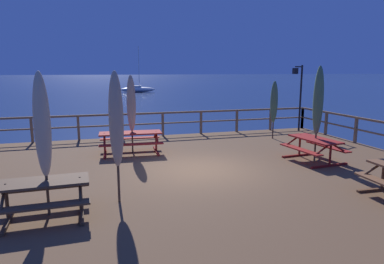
{
  "coord_description": "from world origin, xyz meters",
  "views": [
    {
      "loc": [
        -3.01,
        -9.46,
        3.69
      ],
      "look_at": [
        0.0,
        0.86,
        1.74
      ],
      "focal_mm": 31.89,
      "sensor_mm": 36.0,
      "label": 1
    }
  ],
  "objects_px": {
    "patio_umbrella_tall_mid_left": "(116,120)",
    "sailboat_distant": "(138,89)",
    "picnic_table_mid_centre": "(44,191)",
    "patio_umbrella_tall_back_right": "(131,104)",
    "picnic_table_mid_left": "(314,145)",
    "picnic_table_mid_right": "(131,138)",
    "patio_umbrella_tall_front": "(42,126)",
    "patio_umbrella_short_mid": "(318,101)",
    "lamp_post_hooked": "(299,88)",
    "patio_umbrella_tall_mid_right": "(274,102)"
  },
  "relations": [
    {
      "from": "picnic_table_mid_right",
      "to": "lamp_post_hooked",
      "type": "distance_m",
      "value": 8.79
    },
    {
      "from": "picnic_table_mid_left",
      "to": "picnic_table_mid_right",
      "type": "xyz_separation_m",
      "value": [
        -5.66,
        2.8,
        0.01
      ]
    },
    {
      "from": "picnic_table_mid_left",
      "to": "patio_umbrella_tall_back_right",
      "type": "height_order",
      "value": "patio_umbrella_tall_back_right"
    },
    {
      "from": "picnic_table_mid_centre",
      "to": "lamp_post_hooked",
      "type": "xyz_separation_m",
      "value": [
        10.61,
        7.32,
        1.56
      ]
    },
    {
      "from": "picnic_table_mid_right",
      "to": "picnic_table_mid_centre",
      "type": "distance_m",
      "value": 5.51
    },
    {
      "from": "picnic_table_mid_left",
      "to": "patio_umbrella_tall_front",
      "type": "distance_m",
      "value": 8.28
    },
    {
      "from": "patio_umbrella_tall_mid_left",
      "to": "lamp_post_hooked",
      "type": "xyz_separation_m",
      "value": [
        9.11,
        6.93,
        0.24
      ]
    },
    {
      "from": "patio_umbrella_tall_mid_left",
      "to": "lamp_post_hooked",
      "type": "height_order",
      "value": "lamp_post_hooked"
    },
    {
      "from": "picnic_table_mid_right",
      "to": "patio_umbrella_short_mid",
      "type": "xyz_separation_m",
      "value": [
        5.7,
        -2.8,
        1.41
      ]
    },
    {
      "from": "picnic_table_mid_left",
      "to": "sailboat_distant",
      "type": "height_order",
      "value": "sailboat_distant"
    },
    {
      "from": "picnic_table_mid_centre",
      "to": "patio_umbrella_tall_front",
      "type": "distance_m",
      "value": 1.32
    },
    {
      "from": "patio_umbrella_tall_mid_left",
      "to": "picnic_table_mid_centre",
      "type": "bearing_deg",
      "value": -165.21
    },
    {
      "from": "sailboat_distant",
      "to": "patio_umbrella_tall_front",
      "type": "bearing_deg",
      "value": -99.27
    },
    {
      "from": "picnic_table_mid_centre",
      "to": "patio_umbrella_tall_back_right",
      "type": "bearing_deg",
      "value": 65.24
    },
    {
      "from": "picnic_table_mid_left",
      "to": "patio_umbrella_tall_back_right",
      "type": "xyz_separation_m",
      "value": [
        -5.6,
        2.85,
        1.22
      ]
    },
    {
      "from": "picnic_table_mid_right",
      "to": "patio_umbrella_tall_mid_left",
      "type": "height_order",
      "value": "patio_umbrella_tall_mid_left"
    },
    {
      "from": "patio_umbrella_tall_front",
      "to": "patio_umbrella_tall_mid_left",
      "type": "xyz_separation_m",
      "value": [
        1.45,
        0.33,
        0.0
      ]
    },
    {
      "from": "picnic_table_mid_centre",
      "to": "patio_umbrella_tall_back_right",
      "type": "distance_m",
      "value": 5.72
    },
    {
      "from": "patio_umbrella_tall_mid_left",
      "to": "sailboat_distant",
      "type": "bearing_deg",
      "value": 82.24
    },
    {
      "from": "picnic_table_mid_left",
      "to": "lamp_post_hooked",
      "type": "relative_size",
      "value": 0.6
    },
    {
      "from": "picnic_table_mid_left",
      "to": "patio_umbrella_short_mid",
      "type": "relative_size",
      "value": 0.62
    },
    {
      "from": "patio_umbrella_tall_mid_left",
      "to": "lamp_post_hooked",
      "type": "bearing_deg",
      "value": 37.25
    },
    {
      "from": "picnic_table_mid_left",
      "to": "patio_umbrella_short_mid",
      "type": "height_order",
      "value": "patio_umbrella_short_mid"
    },
    {
      "from": "patio_umbrella_short_mid",
      "to": "patio_umbrella_tall_back_right",
      "type": "distance_m",
      "value": 6.31
    },
    {
      "from": "patio_umbrella_tall_back_right",
      "to": "patio_umbrella_tall_mid_right",
      "type": "relative_size",
      "value": 1.11
    },
    {
      "from": "picnic_table_mid_right",
      "to": "patio_umbrella_tall_mid_left",
      "type": "relative_size",
      "value": 0.77
    },
    {
      "from": "picnic_table_mid_left",
      "to": "patio_umbrella_tall_mid_right",
      "type": "distance_m",
      "value": 3.96
    },
    {
      "from": "patio_umbrella_tall_back_right",
      "to": "sailboat_distant",
      "type": "height_order",
      "value": "sailboat_distant"
    },
    {
      "from": "lamp_post_hooked",
      "to": "picnic_table_mid_right",
      "type": "bearing_deg",
      "value": -164.53
    },
    {
      "from": "patio_umbrella_tall_front",
      "to": "lamp_post_hooked",
      "type": "xyz_separation_m",
      "value": [
        10.56,
        7.25,
        0.24
      ]
    },
    {
      "from": "patio_umbrella_tall_back_right",
      "to": "lamp_post_hooked",
      "type": "height_order",
      "value": "lamp_post_hooked"
    },
    {
      "from": "sailboat_distant",
      "to": "patio_umbrella_short_mid",
      "type": "bearing_deg",
      "value": -90.65
    },
    {
      "from": "picnic_table_mid_centre",
      "to": "patio_umbrella_tall_mid_left",
      "type": "xyz_separation_m",
      "value": [
        1.5,
        0.4,
        1.32
      ]
    },
    {
      "from": "patio_umbrella_tall_mid_left",
      "to": "sailboat_distant",
      "type": "distance_m",
      "value": 52.19
    },
    {
      "from": "picnic_table_mid_left",
      "to": "picnic_table_mid_right",
      "type": "distance_m",
      "value": 6.32
    },
    {
      "from": "patio_umbrella_tall_back_right",
      "to": "picnic_table_mid_centre",
      "type": "bearing_deg",
      "value": -114.76
    },
    {
      "from": "patio_umbrella_tall_front",
      "to": "patio_umbrella_tall_mid_left",
      "type": "bearing_deg",
      "value": 12.64
    },
    {
      "from": "patio_umbrella_short_mid",
      "to": "patio_umbrella_tall_front",
      "type": "xyz_separation_m",
      "value": [
        -7.92,
        -2.15,
        -0.1
      ]
    },
    {
      "from": "patio_umbrella_short_mid",
      "to": "patio_umbrella_tall_back_right",
      "type": "xyz_separation_m",
      "value": [
        -5.63,
        2.85,
        -0.19
      ]
    },
    {
      "from": "patio_umbrella_short_mid",
      "to": "sailboat_distant",
      "type": "relative_size",
      "value": 0.4
    },
    {
      "from": "picnic_table_mid_centre",
      "to": "patio_umbrella_tall_front",
      "type": "relative_size",
      "value": 0.61
    },
    {
      "from": "lamp_post_hooked",
      "to": "patio_umbrella_short_mid",
      "type": "bearing_deg",
      "value": -117.38
    },
    {
      "from": "picnic_table_mid_right",
      "to": "lamp_post_hooked",
      "type": "height_order",
      "value": "lamp_post_hooked"
    },
    {
      "from": "sailboat_distant",
      "to": "picnic_table_mid_right",
      "type": "bearing_deg",
      "value": -97.58
    },
    {
      "from": "patio_umbrella_tall_back_right",
      "to": "patio_umbrella_tall_mid_left",
      "type": "relative_size",
      "value": 0.95
    },
    {
      "from": "patio_umbrella_tall_mid_right",
      "to": "patio_umbrella_tall_mid_left",
      "type": "height_order",
      "value": "patio_umbrella_tall_mid_left"
    },
    {
      "from": "picnic_table_mid_left",
      "to": "sailboat_distant",
      "type": "distance_m",
      "value": 49.85
    },
    {
      "from": "patio_umbrella_short_mid",
      "to": "patio_umbrella_tall_mid_right",
      "type": "xyz_separation_m",
      "value": [
        0.58,
        3.77,
        -0.38
      ]
    },
    {
      "from": "picnic_table_mid_left",
      "to": "patio_umbrella_tall_mid_left",
      "type": "height_order",
      "value": "patio_umbrella_tall_mid_left"
    },
    {
      "from": "patio_umbrella_tall_back_right",
      "to": "lamp_post_hooked",
      "type": "distance_m",
      "value": 8.58
    }
  ]
}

